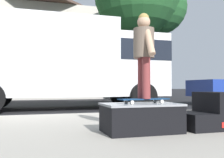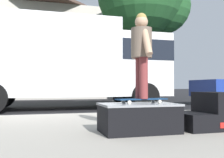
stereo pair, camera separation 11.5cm
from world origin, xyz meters
The scene contains 7 objects.
ground_plane centered at (0.00, 0.00, 0.00)m, with size 140.00×140.00×0.00m, color black.
skate_box centered at (2.12, -3.40, 0.34)m, with size 1.10×0.68×0.42m.
kicker_ramp centered at (3.29, -3.40, 0.36)m, with size 0.83×0.70×0.57m.
skateboard centered at (2.18, -3.37, 0.59)m, with size 0.80×0.30×0.07m.
skater_kid centered at (2.18, -3.37, 1.35)m, with size 0.31×0.65×1.26m.
box_truck centered at (1.79, 2.20, 1.70)m, with size 6.91×2.63×3.05m.
house_behind centered at (1.00, 13.02, 4.24)m, with size 9.54×8.22×8.40m.
Camera 2 is at (0.74, -6.89, 0.78)m, focal length 41.35 mm.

